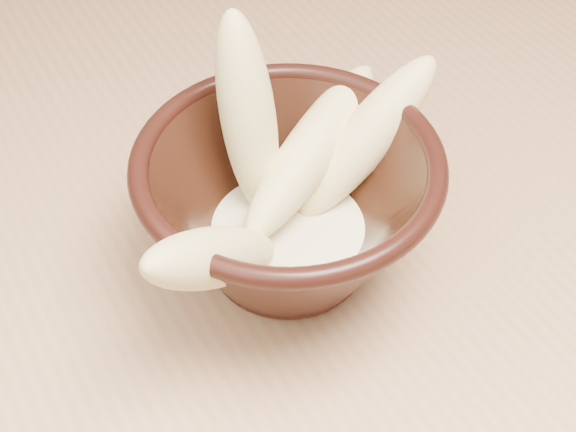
# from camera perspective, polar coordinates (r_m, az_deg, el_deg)

# --- Properties ---
(table) EXTENTS (1.20, 0.80, 0.75)m
(table) POSITION_cam_1_polar(r_m,az_deg,el_deg) (0.69, -7.25, -3.50)
(table) COLOR tan
(table) RESTS_ON ground
(bowl) EXTENTS (0.20, 0.20, 0.11)m
(bowl) POSITION_cam_1_polar(r_m,az_deg,el_deg) (0.53, -0.00, 0.70)
(bowl) COLOR black
(bowl) RESTS_ON table
(milk_puddle) EXTENTS (0.11, 0.11, 0.02)m
(milk_puddle) POSITION_cam_1_polar(r_m,az_deg,el_deg) (0.55, -0.00, -1.26)
(milk_puddle) COLOR beige
(milk_puddle) RESTS_ON bowl
(banana_upright) EXTENTS (0.05, 0.09, 0.15)m
(banana_upright) POSITION_cam_1_polar(r_m,az_deg,el_deg) (0.53, -2.87, 7.17)
(banana_upright) COLOR #E1CA84
(banana_upright) RESTS_ON bowl
(banana_left) EXTENTS (0.13, 0.09, 0.12)m
(banana_left) POSITION_cam_1_polar(r_m,az_deg,el_deg) (0.48, -5.27, -2.94)
(banana_left) COLOR #E1CA84
(banana_left) RESTS_ON bowl
(banana_right) EXTENTS (0.14, 0.06, 0.11)m
(banana_right) POSITION_cam_1_polar(r_m,az_deg,el_deg) (0.56, 5.61, 5.57)
(banana_right) COLOR #E1CA84
(banana_right) RESTS_ON bowl
(banana_across) EXTENTS (0.17, 0.12, 0.07)m
(banana_across) POSITION_cam_1_polar(r_m,az_deg,el_deg) (0.55, 1.71, 4.78)
(banana_across) COLOR #E1CA84
(banana_across) RESTS_ON bowl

